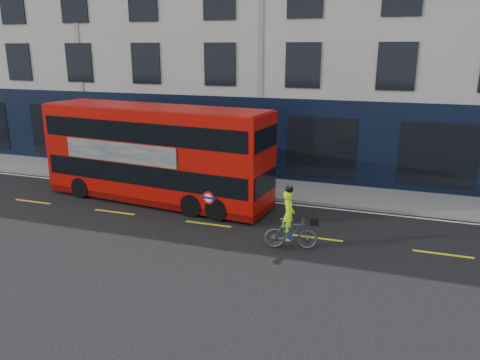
% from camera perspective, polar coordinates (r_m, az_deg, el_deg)
% --- Properties ---
extents(ground, '(120.00, 120.00, 0.00)m').
position_cam_1_polar(ground, '(16.05, -6.00, -7.20)').
color(ground, black).
rests_on(ground, ground).
extents(pavement, '(60.00, 3.00, 0.12)m').
position_cam_1_polar(pavement, '(21.74, 1.20, -0.74)').
color(pavement, gray).
rests_on(pavement, ground).
extents(kerb, '(60.00, 0.12, 0.13)m').
position_cam_1_polar(kerb, '(20.38, -0.10, -1.86)').
color(kerb, slate).
rests_on(kerb, ground).
extents(building_terrace, '(50.00, 10.07, 15.00)m').
position_cam_1_polar(building_terrace, '(27.08, 5.71, 18.36)').
color(building_terrace, '#AFACA5').
rests_on(building_terrace, ground).
extents(road_edge_line, '(58.00, 0.10, 0.01)m').
position_cam_1_polar(road_edge_line, '(20.12, -0.38, -2.27)').
color(road_edge_line, silver).
rests_on(road_edge_line, ground).
extents(lane_dashes, '(58.00, 0.12, 0.01)m').
position_cam_1_polar(lane_dashes, '(17.31, -3.91, -5.37)').
color(lane_dashes, gold).
rests_on(lane_dashes, ground).
extents(bus, '(10.10, 3.31, 4.00)m').
position_cam_1_polar(bus, '(19.62, -10.24, 3.19)').
color(bus, '#A90C06').
rests_on(bus, ground).
extents(cyclist, '(1.78, 0.86, 2.13)m').
position_cam_1_polar(cyclist, '(15.09, 6.16, -5.82)').
color(cyclist, '#4C4E51').
rests_on(cyclist, ground).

